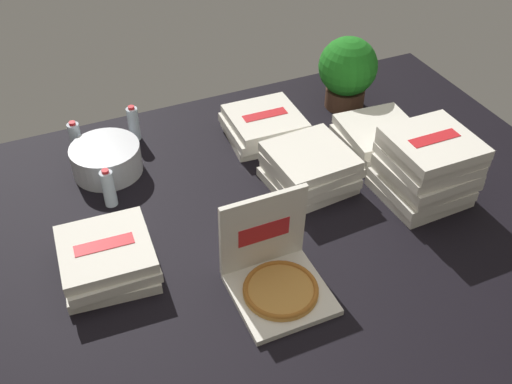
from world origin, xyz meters
TOP-DOWN VIEW (x-y plane):
  - ground_plane at (0.00, 0.00)m, footprint 3.20×2.40m
  - open_pizza_box at (-0.15, -0.34)m, footprint 0.38×0.39m
  - pizza_stack_left_far at (0.29, 0.20)m, footprint 0.42×0.42m
  - pizza_stack_right_mid at (0.25, 0.67)m, footprint 0.41×0.41m
  - pizza_stack_center_far at (-0.76, 0.02)m, footprint 0.41×0.42m
  - pizza_stack_right_far at (0.75, -0.09)m, footprint 0.41×0.41m
  - pizza_stack_left_near at (0.77, 0.32)m, footprint 0.40×0.42m
  - ice_bucket at (-0.61, 0.72)m, footprint 0.35×0.35m
  - water_bottle_0 at (-0.66, 0.45)m, footprint 0.06×0.06m
  - water_bottle_1 at (-0.72, 0.92)m, footprint 0.06×0.06m
  - water_bottle_2 at (-0.41, 0.95)m, footprint 0.06×0.06m
  - potted_plant at (0.83, 0.79)m, footprint 0.34×0.34m

SIDE VIEW (x-z plane):
  - ground_plane at x=0.00m, z-range -0.02..0.00m
  - pizza_stack_left_near at x=0.77m, z-range 0.00..0.15m
  - pizza_stack_right_mid at x=0.25m, z-range 0.00..0.15m
  - pizza_stack_center_far at x=-0.76m, z-range 0.00..0.15m
  - ice_bucket at x=-0.61m, z-range 0.00..0.15m
  - open_pizza_box at x=-0.15m, z-range -0.12..0.29m
  - water_bottle_0 at x=-0.66m, z-range -0.01..0.20m
  - water_bottle_1 at x=-0.72m, z-range -0.01..0.20m
  - water_bottle_2 at x=-0.41m, z-range -0.01..0.20m
  - pizza_stack_left_far at x=0.29m, z-range 0.00..0.20m
  - pizza_stack_right_far at x=0.75m, z-range 0.00..0.35m
  - potted_plant at x=0.83m, z-range 0.02..0.45m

